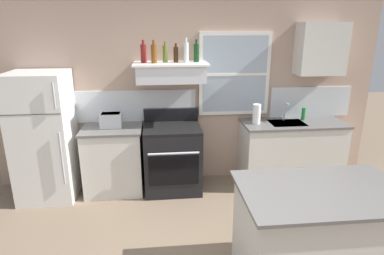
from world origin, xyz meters
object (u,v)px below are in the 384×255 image
(bottle_dark_green_wine, at_px, (196,53))
(bottle_red_label_wine, at_px, (143,53))
(bottle_olive_oil_square, at_px, (165,54))
(kitchen_island, at_px, (318,236))
(stove_range, at_px, (173,158))
(paper_towel_roll, at_px, (257,114))
(dish_soap_bottle, at_px, (304,114))
(toaster, at_px, (111,120))
(bottle_amber_wine, at_px, (154,53))
(refrigerator, at_px, (44,137))
(bottle_brown_stout, at_px, (176,54))
(bottle_clear_tall, at_px, (186,52))

(bottle_dark_green_wine, bearing_deg, bottle_red_label_wine, -179.90)
(bottle_olive_oil_square, height_order, kitchen_island, bottle_olive_oil_square)
(kitchen_island, bearing_deg, stove_range, 122.02)
(paper_towel_roll, xyz_separation_m, dish_soap_bottle, (0.72, 0.10, -0.04))
(toaster, relative_size, bottle_olive_oil_square, 1.13)
(toaster, xyz_separation_m, stove_range, (0.80, -0.07, -0.54))
(bottle_olive_oil_square, bearing_deg, bottle_amber_wine, -153.12)
(bottle_olive_oil_square, bearing_deg, kitchen_island, -58.30)
(refrigerator, distance_m, paper_towel_roll, 2.82)
(bottle_red_label_wine, bearing_deg, paper_towel_roll, -4.10)
(refrigerator, height_order, dish_soap_bottle, refrigerator)
(stove_range, relative_size, bottle_red_label_wine, 3.83)
(bottle_amber_wine, height_order, bottle_dark_green_wine, same)
(bottle_red_label_wine, bearing_deg, bottle_brown_stout, -2.44)
(paper_towel_roll, bearing_deg, kitchen_island, -89.54)
(bottle_clear_tall, bearing_deg, bottle_red_label_wine, 174.92)
(bottle_clear_tall, height_order, kitchen_island, bottle_clear_tall)
(bottle_red_label_wine, relative_size, kitchen_island, 0.20)
(bottle_red_label_wine, height_order, bottle_clear_tall, bottle_clear_tall)
(bottle_red_label_wine, bearing_deg, refrigerator, -172.68)
(toaster, relative_size, stove_range, 0.27)
(bottle_olive_oil_square, bearing_deg, dish_soap_bottle, 0.15)
(refrigerator, xyz_separation_m, stove_range, (1.65, 0.02, -0.37))
(stove_range, xyz_separation_m, bottle_brown_stout, (0.07, 0.13, 1.38))
(bottle_red_label_wine, height_order, bottle_amber_wine, bottle_amber_wine)
(refrigerator, xyz_separation_m, bottle_brown_stout, (1.72, 0.15, 1.01))
(bottle_dark_green_wine, relative_size, kitchen_island, 0.21)
(bottle_olive_oil_square, relative_size, bottle_clear_tall, 0.84)
(toaster, relative_size, bottle_red_label_wine, 1.04)
(refrigerator, xyz_separation_m, bottle_dark_green_wine, (1.99, 0.17, 1.03))
(bottle_red_label_wine, bearing_deg, bottle_clear_tall, -5.08)
(bottle_amber_wine, relative_size, kitchen_island, 0.20)
(refrigerator, height_order, bottle_clear_tall, bottle_clear_tall)
(bottle_brown_stout, relative_size, bottle_clear_tall, 0.77)
(toaster, xyz_separation_m, bottle_amber_wine, (0.59, -0.01, 0.86))
(stove_range, height_order, bottle_amber_wine, bottle_amber_wine)
(refrigerator, xyz_separation_m, toaster, (0.85, 0.09, 0.18))
(kitchen_island, bearing_deg, bottle_red_label_wine, 126.83)
(refrigerator, xyz_separation_m, paper_towel_roll, (2.81, 0.06, 0.21))
(toaster, distance_m, bottle_amber_wine, 1.04)
(refrigerator, height_order, toaster, refrigerator)
(bottle_olive_oil_square, bearing_deg, paper_towel_roll, -4.41)
(refrigerator, height_order, bottle_olive_oil_square, bottle_olive_oil_square)
(paper_towel_roll, relative_size, kitchen_island, 0.19)
(refrigerator, xyz_separation_m, bottle_clear_tall, (1.85, 0.12, 1.04))
(stove_range, relative_size, bottle_clear_tall, 3.50)
(paper_towel_roll, distance_m, kitchen_island, 2.01)
(kitchen_island, bearing_deg, refrigerator, 146.65)
(refrigerator, relative_size, bottle_clear_tall, 5.34)
(kitchen_island, bearing_deg, bottle_olive_oil_square, 121.70)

